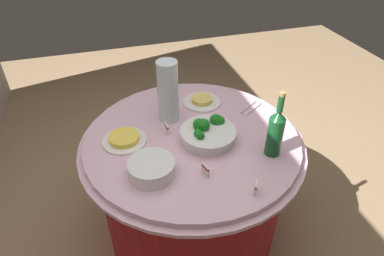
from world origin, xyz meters
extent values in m
plane|color=#9E7F5B|center=(0.00, 0.00, 0.00)|extent=(6.00, 6.00, 0.00)
cylinder|color=maroon|center=(0.00, 0.00, 0.34)|extent=(1.01, 1.01, 0.69)
cylinder|color=#E0B2C6|center=(0.00, 0.00, 0.70)|extent=(1.16, 1.16, 0.02)
cylinder|color=#E0B2C6|center=(0.00, 0.00, 0.72)|extent=(1.10, 1.10, 0.03)
cylinder|color=white|center=(-0.06, -0.07, 0.77)|extent=(0.26, 0.26, 0.05)
cylinder|color=white|center=(-0.06, -0.07, 0.80)|extent=(0.28, 0.28, 0.01)
sphere|color=#19821E|center=(-0.08, -0.01, 0.81)|extent=(0.04, 0.04, 0.04)
sphere|color=#19841E|center=(-0.03, -0.03, 0.81)|extent=(0.05, 0.05, 0.05)
sphere|color=#196B1E|center=(-0.10, -0.01, 0.81)|extent=(0.04, 0.04, 0.04)
sphere|color=#196B1E|center=(-0.04, -0.04, 0.82)|extent=(0.05, 0.05, 0.05)
sphere|color=#19671E|center=(-0.02, -0.05, 0.81)|extent=(0.06, 0.06, 0.06)
sphere|color=#19791E|center=(-0.02, -0.03, 0.81)|extent=(0.06, 0.06, 0.06)
sphere|color=#19771E|center=(-0.02, -0.03, 0.82)|extent=(0.06, 0.06, 0.06)
sphere|color=#19701E|center=(0.00, -0.13, 0.81)|extent=(0.06, 0.06, 0.06)
sphere|color=#19821E|center=(-0.01, -0.15, 0.81)|extent=(0.05, 0.05, 0.05)
sphere|color=#197C1E|center=(-0.04, -0.05, 0.82)|extent=(0.07, 0.07, 0.07)
cylinder|color=white|center=(-0.21, 0.25, 0.74)|extent=(0.21, 0.21, 0.01)
cylinder|color=white|center=(-0.21, 0.25, 0.76)|extent=(0.21, 0.21, 0.01)
cylinder|color=white|center=(-0.21, 0.25, 0.77)|extent=(0.21, 0.21, 0.01)
cylinder|color=white|center=(-0.21, 0.25, 0.78)|extent=(0.21, 0.21, 0.01)
cylinder|color=white|center=(-0.21, 0.25, 0.79)|extent=(0.21, 0.21, 0.01)
cylinder|color=white|center=(-0.21, 0.25, 0.80)|extent=(0.21, 0.21, 0.01)
cylinder|color=white|center=(-0.21, 0.25, 0.80)|extent=(0.21, 0.21, 0.01)
cylinder|color=#134C23|center=(-0.24, -0.33, 0.84)|extent=(0.07, 0.07, 0.20)
cone|color=#134C23|center=(-0.24, -0.33, 0.96)|extent=(0.07, 0.07, 0.04)
cylinder|color=#134C23|center=(-0.24, -0.33, 1.02)|extent=(0.03, 0.03, 0.08)
cylinder|color=#B2844C|center=(-0.24, -0.33, 1.07)|extent=(0.03, 0.03, 0.02)
cylinder|color=silver|center=(0.18, 0.08, 0.91)|extent=(0.11, 0.11, 0.34)
sphere|color=#E5B26B|center=(0.21, 0.08, 0.78)|extent=(0.06, 0.06, 0.06)
sphere|color=#E5B26B|center=(0.17, 0.09, 0.78)|extent=(0.06, 0.06, 0.06)
sphere|color=#E5B26B|center=(0.17, 0.06, 0.78)|extent=(0.06, 0.06, 0.06)
sphere|color=#72C64C|center=(0.20, 0.09, 0.83)|extent=(0.06, 0.06, 0.06)
sphere|color=#72C64C|center=(0.17, 0.08, 0.83)|extent=(0.06, 0.06, 0.06)
sphere|color=#72C64C|center=(0.19, 0.05, 0.83)|extent=(0.06, 0.06, 0.06)
sphere|color=red|center=(0.19, 0.09, 0.89)|extent=(0.06, 0.06, 0.06)
sphere|color=red|center=(0.16, 0.07, 0.89)|extent=(0.06, 0.06, 0.06)
sphere|color=red|center=(0.20, 0.06, 0.89)|extent=(0.06, 0.06, 0.06)
sphere|color=#E5B26B|center=(0.18, 0.10, 0.94)|extent=(0.06, 0.06, 0.06)
sphere|color=#E5B26B|center=(0.17, 0.06, 0.94)|extent=(0.06, 0.06, 0.06)
sphere|color=#E5B26B|center=(0.20, 0.07, 0.94)|extent=(0.06, 0.06, 0.06)
sphere|color=#72C64C|center=(0.17, 0.09, 0.99)|extent=(0.06, 0.06, 0.06)
sphere|color=#72C64C|center=(0.18, 0.05, 0.99)|extent=(0.06, 0.06, 0.06)
sphere|color=#72C64C|center=(0.20, 0.08, 0.99)|extent=(0.06, 0.06, 0.06)
cylinder|color=silver|center=(0.16, -0.39, 0.74)|extent=(0.10, 0.14, 0.01)
cylinder|color=silver|center=(0.13, -0.41, 0.74)|extent=(0.10, 0.14, 0.01)
sphere|color=silver|center=(0.10, -0.33, 0.74)|extent=(0.01, 0.01, 0.01)
cylinder|color=white|center=(0.05, 0.34, 0.75)|extent=(0.22, 0.22, 0.01)
cylinder|color=#F2D14C|center=(0.05, 0.34, 0.76)|extent=(0.15, 0.15, 0.03)
cylinder|color=white|center=(0.29, -0.15, 0.75)|extent=(0.22, 0.22, 0.01)
cylinder|color=#EACC60|center=(0.29, -0.15, 0.76)|extent=(0.12, 0.12, 0.02)
cube|color=white|center=(-0.29, 0.02, 0.77)|extent=(0.05, 0.02, 0.05)
cube|color=maroon|center=(-0.29, 0.02, 0.79)|extent=(0.05, 0.02, 0.01)
cube|color=white|center=(-0.44, -0.14, 0.77)|extent=(0.05, 0.03, 0.05)
cube|color=maroon|center=(-0.44, -0.14, 0.79)|extent=(0.05, 0.03, 0.01)
cube|color=white|center=(0.06, 0.12, 0.77)|extent=(0.05, 0.01, 0.05)
cube|color=maroon|center=(0.06, 0.12, 0.79)|extent=(0.05, 0.01, 0.01)
camera|label=1|loc=(-1.28, 0.39, 1.79)|focal=31.03mm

